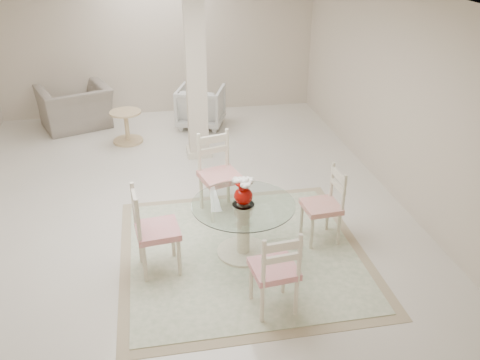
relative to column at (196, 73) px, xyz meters
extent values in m
plane|color=silver|center=(-0.50, -1.30, -1.35)|extent=(7.00, 7.00, 0.00)
cube|color=beige|center=(-0.50, 2.20, 0.00)|extent=(6.00, 0.02, 2.70)
cube|color=beige|center=(-0.50, -4.80, 0.00)|extent=(6.00, 0.02, 2.70)
cube|color=beige|center=(2.50, -1.30, 0.00)|extent=(0.02, 7.00, 2.70)
cube|color=beige|center=(0.00, 0.00, 0.00)|extent=(0.30, 0.30, 2.70)
cube|color=tan|center=(0.20, -2.86, -1.35)|extent=(2.78, 2.78, 0.01)
cube|color=#E8E5C4|center=(0.20, -2.86, -1.34)|extent=(2.54, 2.54, 0.01)
cylinder|color=#F9F1CC|center=(0.20, -2.86, -1.33)|extent=(0.60, 0.60, 0.04)
cylinder|color=#F9F1CC|center=(0.20, -2.86, -1.01)|extent=(0.15, 0.15, 0.61)
cylinder|color=#F9F1CC|center=(0.20, -2.86, -0.72)|extent=(0.25, 0.25, 0.02)
cylinder|color=white|center=(0.20, -2.86, -0.70)|extent=(1.14, 1.14, 0.01)
ellipsoid|color=#A10A04|center=(0.20, -2.86, -0.59)|extent=(0.21, 0.21, 0.20)
cylinder|color=#A10A04|center=(0.20, -2.86, -0.47)|extent=(0.11, 0.11, 0.06)
cylinder|color=#A10A04|center=(0.20, -2.86, -0.43)|extent=(0.18, 0.18, 0.02)
ellipsoid|color=white|center=(0.20, -2.86, -0.40)|extent=(0.12, 0.12, 0.05)
ellipsoid|color=white|center=(0.26, -2.84, -0.42)|extent=(0.12, 0.12, 0.05)
ellipsoid|color=white|center=(0.14, -2.83, -0.42)|extent=(0.12, 0.12, 0.05)
ellipsoid|color=white|center=(0.21, -2.92, -0.43)|extent=(0.12, 0.12, 0.05)
cylinder|color=beige|center=(0.96, -2.59, -1.14)|extent=(0.04, 0.04, 0.43)
cylinder|color=beige|center=(0.98, -2.92, -1.14)|extent=(0.04, 0.04, 0.43)
cylinder|color=beige|center=(1.29, -2.56, -1.14)|extent=(0.04, 0.04, 0.43)
cylinder|color=beige|center=(1.32, -2.90, -1.14)|extent=(0.04, 0.04, 0.43)
cube|color=#B22613|center=(1.14, -2.74, -0.89)|extent=(0.43, 0.43, 0.06)
cube|color=beige|center=(1.32, -2.73, -0.58)|extent=(0.06, 0.37, 0.50)
cylinder|color=#F5ECCA|center=(-0.06, -2.15, -1.10)|extent=(0.05, 0.05, 0.49)
cylinder|color=#F5ECCA|center=(0.31, -2.06, -1.10)|extent=(0.05, 0.05, 0.49)
cylinder|color=#F5ECCA|center=(-0.16, -1.78, -1.10)|extent=(0.05, 0.05, 0.49)
cylinder|color=#F5ECCA|center=(0.22, -1.68, -1.10)|extent=(0.05, 0.05, 0.49)
cube|color=red|center=(0.08, -1.92, -0.82)|extent=(0.57, 0.57, 0.07)
cube|color=#F5ECCA|center=(0.02, -1.71, -0.46)|extent=(0.43, 0.15, 0.58)
cylinder|color=beige|center=(-0.55, -3.14, -1.12)|extent=(0.04, 0.04, 0.46)
cylinder|color=beige|center=(-0.59, -2.78, -1.12)|extent=(0.04, 0.04, 0.46)
cylinder|color=beige|center=(-0.91, -3.18, -1.12)|extent=(0.04, 0.04, 0.46)
cylinder|color=beige|center=(-0.95, -2.82, -1.12)|extent=(0.04, 0.04, 0.46)
cube|color=#B0121A|center=(-0.75, -2.98, -0.85)|extent=(0.49, 0.49, 0.07)
cube|color=beige|center=(-0.95, -3.00, -0.51)|extent=(0.09, 0.41, 0.54)
cylinder|color=#F1E2C6|center=(0.47, -3.62, -1.13)|extent=(0.04, 0.04, 0.44)
cylinder|color=#F1E2C6|center=(0.13, -3.65, -1.13)|extent=(0.04, 0.04, 0.44)
cylinder|color=#F1E2C6|center=(0.50, -3.96, -1.13)|extent=(0.04, 0.04, 0.44)
cylinder|color=#F1E2C6|center=(0.16, -3.99, -1.13)|extent=(0.04, 0.04, 0.44)
cube|color=#B0121B|center=(0.31, -3.80, -0.88)|extent=(0.46, 0.46, 0.07)
cube|color=#F1E2C6|center=(0.33, -3.99, -0.56)|extent=(0.38, 0.08, 0.51)
imported|color=gray|center=(-2.06, 1.61, -0.97)|extent=(1.47, 1.38, 0.77)
imported|color=silver|center=(0.19, 1.28, -0.98)|extent=(1.01, 1.03, 0.74)
cylinder|color=#D7B084|center=(-1.14, 0.73, -1.33)|extent=(0.51, 0.51, 0.04)
cylinder|color=#D7B084|center=(-1.14, 0.73, -1.07)|extent=(0.07, 0.07, 0.49)
cylinder|color=#D7B084|center=(-1.14, 0.73, -0.82)|extent=(0.53, 0.53, 0.03)
camera|label=1|loc=(-0.70, -7.58, 2.07)|focal=38.00mm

